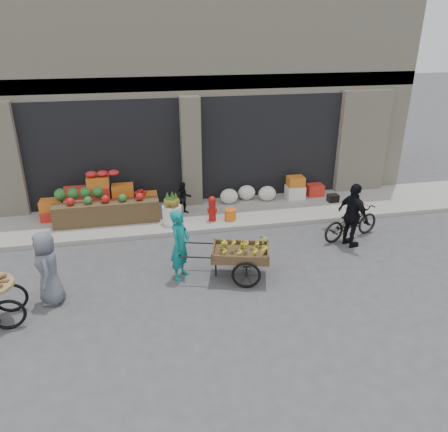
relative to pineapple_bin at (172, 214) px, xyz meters
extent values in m
plane|color=#424244|center=(0.75, -3.60, -0.37)|extent=(80.00, 80.00, 0.00)
cube|color=gray|center=(0.75, 0.50, -0.31)|extent=(18.00, 2.20, 0.12)
cube|color=beige|center=(0.75, 4.60, 3.13)|extent=(14.00, 6.00, 7.00)
cube|color=gray|center=(0.75, 1.75, 3.23)|extent=(14.00, 0.30, 0.40)
cube|color=black|center=(-1.73, 2.40, 1.30)|extent=(4.40, 1.60, 3.10)
cube|color=black|center=(3.23, 2.40, 1.30)|extent=(4.40, 1.60, 3.10)
cube|color=beige|center=(0.75, 1.55, 1.30)|extent=(0.55, 0.80, 3.22)
cube|color=brown|center=(-1.73, 0.35, 0.05)|extent=(2.80, 0.45, 0.60)
sphere|color=#1E5923|center=(-2.42, 0.85, 0.49)|extent=(0.34, 0.34, 0.34)
cylinder|color=silver|center=(0.00, 0.00, 0.00)|extent=(0.52, 0.52, 0.50)
cylinder|color=#A5140F|center=(1.10, -0.05, 0.03)|extent=(0.20, 0.20, 0.56)
sphere|color=#A5140F|center=(1.10, -0.05, 0.35)|extent=(0.22, 0.22, 0.22)
cylinder|color=orange|center=(1.60, -0.10, -0.10)|extent=(0.32, 0.32, 0.30)
ellipsoid|color=silver|center=(2.42, 1.10, -0.03)|extent=(1.70, 0.60, 0.44)
imported|color=black|center=(0.40, 0.60, 0.21)|extent=(0.51, 0.43, 0.93)
cube|color=brown|center=(1.20, -2.90, 0.19)|extent=(1.39, 1.10, 0.11)
torus|color=black|center=(1.22, -3.35, -0.06)|extent=(0.61, 0.22, 0.61)
torus|color=black|center=(1.45, -2.52, -0.06)|extent=(0.61, 0.22, 0.61)
cylinder|color=black|center=(0.69, -2.75, -0.12)|extent=(0.04, 0.04, 0.51)
imported|color=#0F7473|center=(-0.06, -2.64, 0.42)|extent=(0.62, 0.69, 1.58)
torus|color=black|center=(-3.31, -3.79, -0.06)|extent=(0.62, 0.14, 0.62)
torus|color=black|center=(-3.39, -3.24, -0.06)|extent=(0.62, 0.14, 0.62)
imported|color=slate|center=(-2.68, -3.03, 0.39)|extent=(0.56, 0.79, 1.52)
imported|color=black|center=(4.44, -1.60, 0.08)|extent=(1.81, 1.06, 0.90)
imported|color=black|center=(4.24, -2.00, 0.45)|extent=(0.65, 1.03, 1.63)
camera|label=1|loc=(-0.82, -10.91, 4.71)|focal=35.00mm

